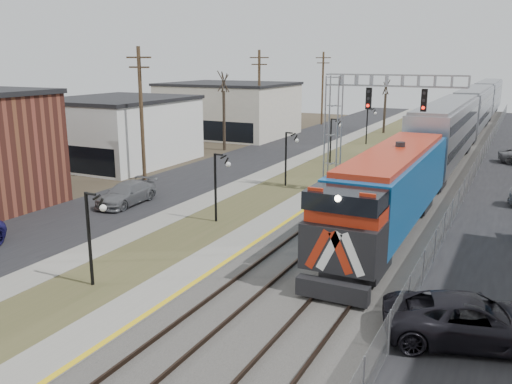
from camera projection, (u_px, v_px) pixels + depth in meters
The scene contains 17 objects.
street_west at pixel (240, 162), 49.07m from camera, with size 7.00×120.00×0.04m, color black.
sidewalk at pixel (286, 166), 47.12m from camera, with size 2.00×120.00×0.08m, color gray.
grass_median at pixel (318, 169), 45.83m from camera, with size 4.00×120.00×0.06m, color #444625.
platform at pixel (353, 171), 44.51m from camera, with size 2.00×120.00×0.24m, color gray.
ballast_bed at pixel (415, 177), 42.35m from camera, with size 8.00×120.00×0.20m, color #595651.
platform_edge at pixel (363, 171), 44.10m from camera, with size 0.24×120.00×0.01m, color gold.
track_near at pixel (389, 173), 43.17m from camera, with size 1.58×120.00×0.15m.
track_far at pixel (435, 177), 41.66m from camera, with size 1.58×120.00×0.15m.
train at pixel (466, 118), 58.32m from camera, with size 3.00×85.85×5.33m.
signal_gantry at pixel (358, 113), 36.14m from camera, with size 9.00×1.07×8.15m.
lampposts at pixel (218, 187), 30.83m from camera, with size 0.14×62.14×4.00m.
utility_poles at pixel (142, 115), 40.48m from camera, with size 0.28×80.28×10.00m.
fence at pixel (473, 173), 40.36m from camera, with size 0.04×120.00×1.60m, color gray.
buildings_west at pixel (71, 137), 43.08m from camera, with size 14.00×67.00×7.00m.
bare_trees at pixel (248, 127), 52.33m from camera, with size 12.30×42.30×5.95m.
car_lot_c at pixel (472, 322), 17.66m from camera, with size 2.64×5.72×1.59m, color black.
car_street_b at pixel (126, 194), 34.60m from camera, with size 1.95×4.80×1.39m, color slate.
Camera 1 is at (11.31, -7.59, 9.15)m, focal length 38.00 mm.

